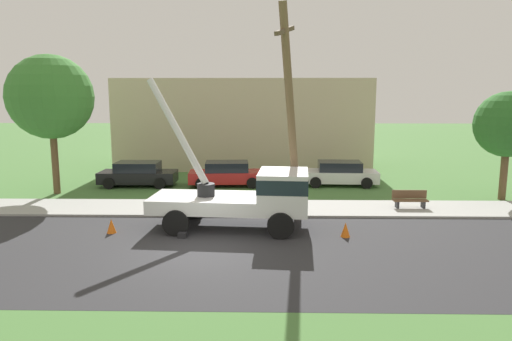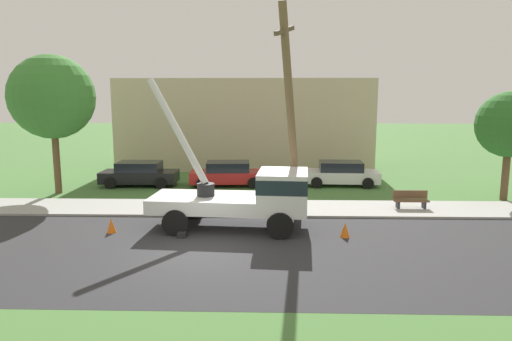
# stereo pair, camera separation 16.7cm
# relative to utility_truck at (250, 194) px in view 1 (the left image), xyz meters

# --- Properties ---
(ground_plane) EXTENTS (120.00, 120.00, 0.00)m
(ground_plane) POSITION_rel_utility_truck_xyz_m (-1.62, 9.21, -1.41)
(ground_plane) COLOR #477538
(road_asphalt) EXTENTS (80.00, 8.89, 0.01)m
(road_asphalt) POSITION_rel_utility_truck_xyz_m (-1.62, -2.79, -1.40)
(road_asphalt) COLOR #2B2B2D
(road_asphalt) RESTS_ON ground
(sidewalk_strip) EXTENTS (80.00, 3.06, 0.10)m
(sidewalk_strip) POSITION_rel_utility_truck_xyz_m (-1.62, 3.18, -1.36)
(sidewalk_strip) COLOR #9E9E99
(sidewalk_strip) RESTS_ON ground
(utility_truck) EXTENTS (6.74, 3.25, 5.98)m
(utility_truck) POSITION_rel_utility_truck_xyz_m (0.00, 0.00, 0.00)
(utility_truck) COLOR silver
(utility_truck) RESTS_ON ground
(leaning_utility_pole) EXTENTS (1.36, 2.79, 8.82)m
(leaning_utility_pole) POSITION_rel_utility_truck_xyz_m (1.61, 0.99, 3.12)
(leaning_utility_pole) COLOR brown
(leaning_utility_pole) RESTS_ON ground
(traffic_cone_ahead) EXTENTS (0.36, 0.36, 0.56)m
(traffic_cone_ahead) POSITION_rel_utility_truck_xyz_m (3.61, -1.04, -1.13)
(traffic_cone_ahead) COLOR orange
(traffic_cone_ahead) RESTS_ON ground
(traffic_cone_behind) EXTENTS (0.36, 0.36, 0.56)m
(traffic_cone_behind) POSITION_rel_utility_truck_xyz_m (-5.36, -0.71, -1.13)
(traffic_cone_behind) COLOR orange
(traffic_cone_behind) RESTS_ON ground
(parked_sedan_black) EXTENTS (4.41, 2.04, 1.42)m
(parked_sedan_black) POSITION_rel_utility_truck_xyz_m (-6.85, 8.63, -0.70)
(parked_sedan_black) COLOR black
(parked_sedan_black) RESTS_ON ground
(parked_sedan_red) EXTENTS (4.51, 2.21, 1.42)m
(parked_sedan_red) POSITION_rel_utility_truck_xyz_m (-1.66, 8.79, -0.70)
(parked_sedan_red) COLOR #B21E1E
(parked_sedan_red) RESTS_ON ground
(parked_sedan_white) EXTENTS (4.47, 2.14, 1.42)m
(parked_sedan_white) POSITION_rel_utility_truck_xyz_m (4.96, 9.06, -0.70)
(parked_sedan_white) COLOR silver
(parked_sedan_white) RESTS_ON ground
(park_bench) EXTENTS (1.60, 0.45, 0.90)m
(park_bench) POSITION_rel_utility_truck_xyz_m (7.32, 3.25, -0.95)
(park_bench) COLOR brown
(park_bench) RESTS_ON ground
(roadside_tree_near) EXTENTS (3.28, 3.28, 5.48)m
(roadside_tree_near) POSITION_rel_utility_truck_xyz_m (12.68, 5.45, 2.41)
(roadside_tree_near) COLOR brown
(roadside_tree_near) RESTS_ON ground
(roadside_tree_far) EXTENTS (4.42, 4.42, 7.39)m
(roadside_tree_far) POSITION_rel_utility_truck_xyz_m (-10.71, 6.47, 3.75)
(roadside_tree_far) COLOR brown
(roadside_tree_far) RESTS_ON ground
(lowrise_building_backdrop) EXTENTS (18.00, 6.00, 6.40)m
(lowrise_building_backdrop) POSITION_rel_utility_truck_xyz_m (-1.01, 16.56, 1.79)
(lowrise_building_backdrop) COLOR #C6B293
(lowrise_building_backdrop) RESTS_ON ground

